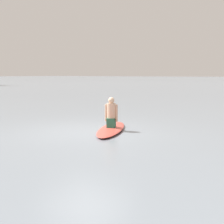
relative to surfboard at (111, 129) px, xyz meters
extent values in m
plane|color=gray|center=(-0.57, -0.55, -0.06)|extent=(400.00, 400.00, 0.00)
ellipsoid|color=#D84C3F|center=(0.00, 0.00, 0.00)|extent=(1.80, 2.87, 0.11)
cube|color=#26664C|center=(0.00, 0.00, 0.20)|extent=(0.36, 0.39, 0.29)
cylinder|color=#D6AD8E|center=(0.00, 0.00, 0.57)|extent=(0.36, 0.36, 0.49)
sphere|color=#D6AD8E|center=(0.00, 0.00, 0.90)|extent=(0.19, 0.19, 0.19)
cylinder|color=#D6AD8E|center=(-0.15, -0.07, 0.51)|extent=(0.10, 0.10, 0.53)
cylinder|color=#D6AD8E|center=(0.15, 0.07, 0.51)|extent=(0.10, 0.10, 0.53)
camera|label=1|loc=(5.26, -7.72, 1.71)|focal=48.51mm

